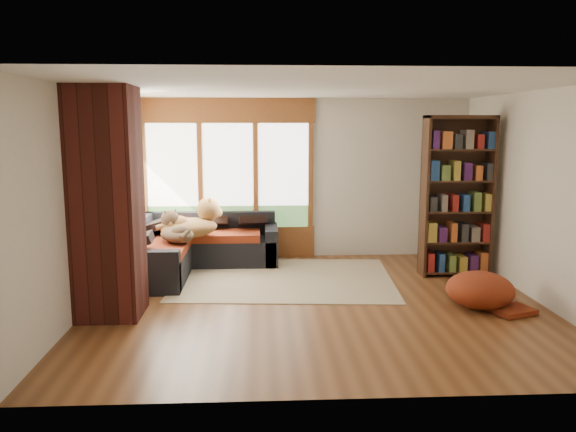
# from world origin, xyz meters

# --- Properties ---
(floor) EXTENTS (5.50, 5.50, 0.00)m
(floor) POSITION_xyz_m (0.00, 0.00, 0.00)
(floor) COLOR brown
(floor) RESTS_ON ground
(ceiling) EXTENTS (5.50, 5.50, 0.00)m
(ceiling) POSITION_xyz_m (0.00, 0.00, 2.60)
(ceiling) COLOR white
(wall_back) EXTENTS (5.50, 0.04, 2.60)m
(wall_back) POSITION_xyz_m (0.00, 2.50, 1.30)
(wall_back) COLOR silver
(wall_back) RESTS_ON ground
(wall_front) EXTENTS (5.50, 0.04, 2.60)m
(wall_front) POSITION_xyz_m (0.00, -2.50, 1.30)
(wall_front) COLOR silver
(wall_front) RESTS_ON ground
(wall_left) EXTENTS (0.04, 5.00, 2.60)m
(wall_left) POSITION_xyz_m (-2.75, 0.00, 1.30)
(wall_left) COLOR silver
(wall_left) RESTS_ON ground
(wall_right) EXTENTS (0.04, 5.00, 2.60)m
(wall_right) POSITION_xyz_m (2.75, 0.00, 1.30)
(wall_right) COLOR silver
(wall_right) RESTS_ON ground
(windows_back) EXTENTS (2.82, 0.10, 1.90)m
(windows_back) POSITION_xyz_m (-1.20, 2.47, 1.35)
(windows_back) COLOR brown
(windows_back) RESTS_ON wall_back
(windows_left) EXTENTS (0.10, 2.62, 1.90)m
(windows_left) POSITION_xyz_m (-2.72, 1.20, 1.35)
(windows_left) COLOR brown
(windows_left) RESTS_ON wall_left
(roller_blind) EXTENTS (0.03, 0.72, 0.90)m
(roller_blind) POSITION_xyz_m (-2.69, 2.03, 1.75)
(roller_blind) COLOR #758457
(roller_blind) RESTS_ON wall_left
(brick_chimney) EXTENTS (0.70, 0.70, 2.60)m
(brick_chimney) POSITION_xyz_m (-2.40, -0.35, 1.30)
(brick_chimney) COLOR #471914
(brick_chimney) RESTS_ON ground
(sectional_sofa) EXTENTS (2.20, 2.20, 0.80)m
(sectional_sofa) POSITION_xyz_m (-1.95, 1.70, 0.30)
(sectional_sofa) COLOR black
(sectional_sofa) RESTS_ON ground
(area_rug) EXTENTS (3.18, 2.52, 0.01)m
(area_rug) POSITION_xyz_m (-0.34, 1.07, 0.01)
(area_rug) COLOR beige
(area_rug) RESTS_ON ground
(bookshelf) EXTENTS (0.99, 0.33, 2.31)m
(bookshelf) POSITION_xyz_m (2.14, 1.17, 1.15)
(bookshelf) COLOR #3A2013
(bookshelf) RESTS_ON ground
(pouf) EXTENTS (0.82, 0.82, 0.43)m
(pouf) POSITION_xyz_m (1.95, -0.30, 0.23)
(pouf) COLOR maroon
(pouf) RESTS_ON area_rug
(dog_tan) EXTENTS (1.03, 0.92, 0.50)m
(dog_tan) POSITION_xyz_m (-1.67, 1.57, 0.79)
(dog_tan) COLOR olive
(dog_tan) RESTS_ON sectional_sofa
(dog_brindle) EXTENTS (0.70, 0.78, 0.38)m
(dog_brindle) POSITION_xyz_m (-1.89, 1.24, 0.73)
(dog_brindle) COLOR #34251B
(dog_brindle) RESTS_ON sectional_sofa
(throw_pillows) EXTENTS (1.98, 1.68, 0.45)m
(throw_pillows) POSITION_xyz_m (-1.92, 1.85, 0.77)
(throw_pillows) COLOR black
(throw_pillows) RESTS_ON sectional_sofa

